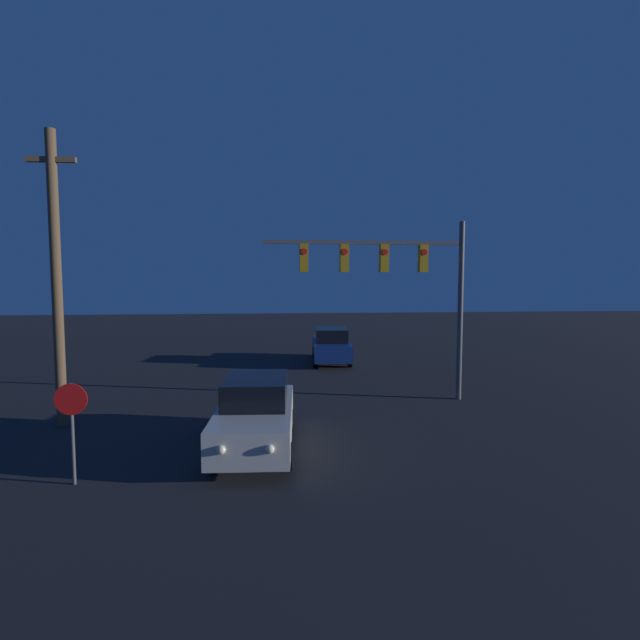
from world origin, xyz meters
name	(u,v)px	position (x,y,z in m)	size (l,w,h in m)	color
car_near	(256,414)	(-1.78, 12.56, 0.85)	(2.01, 4.63, 1.71)	beige
car_far	(331,345)	(1.59, 24.67, 0.85)	(2.05, 4.64, 1.71)	navy
traffic_signal_mast	(397,274)	(2.79, 16.84, 4.25)	(6.69, 0.30, 5.99)	#4C4C51
stop_sign	(72,415)	(-5.34, 10.79, 1.41)	(0.63, 0.07, 2.05)	#4C4C51
utility_pole	(56,276)	(-7.22, 15.04, 4.17)	(1.28, 0.28, 8.10)	brown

